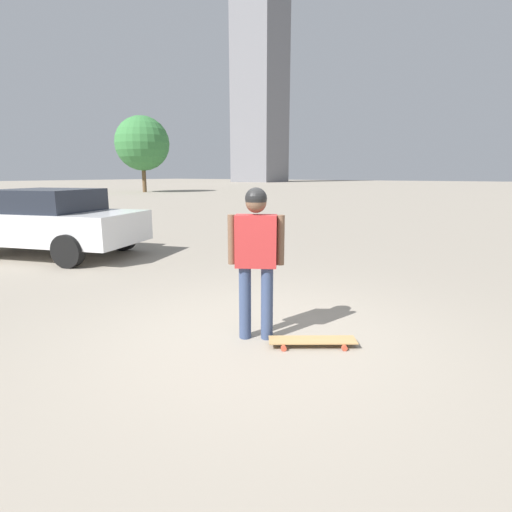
# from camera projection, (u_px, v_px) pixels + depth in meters

# --- Properties ---
(ground_plane) EXTENTS (220.00, 220.00, 0.00)m
(ground_plane) POSITION_uv_depth(u_px,v_px,m) (256.00, 338.00, 4.46)
(ground_plane) COLOR gray
(person) EXTENTS (0.54, 0.39, 1.66)m
(person) POSITION_uv_depth(u_px,v_px,m) (256.00, 249.00, 4.26)
(person) COLOR #38476B
(person) RESTS_ON ground_plane
(skateboard) EXTENTS (0.89, 0.70, 0.07)m
(skateboard) POSITION_uv_depth(u_px,v_px,m) (312.00, 340.00, 4.24)
(skateboard) COLOR tan
(skateboard) RESTS_ON ground_plane
(car_parked_near) EXTENTS (4.59, 3.10, 1.47)m
(car_parked_near) POSITION_uv_depth(u_px,v_px,m) (46.00, 221.00, 8.85)
(car_parked_near) COLOR silver
(car_parked_near) RESTS_ON ground_plane
(building_block_distant) EXTENTS (9.56, 9.71, 40.92)m
(building_block_distant) POSITION_uv_depth(u_px,v_px,m) (260.00, 87.00, 87.58)
(building_block_distant) COLOR slate
(building_block_distant) RESTS_ON ground_plane
(tree_distant) EXTENTS (5.27, 5.27, 7.37)m
(tree_distant) POSITION_uv_depth(u_px,v_px,m) (142.00, 143.00, 39.19)
(tree_distant) COLOR brown
(tree_distant) RESTS_ON ground_plane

